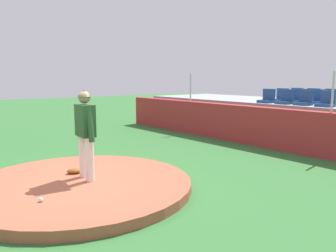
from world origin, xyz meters
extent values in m
plane|color=#306A30|center=(0.00, 0.00, 0.00)|extent=(60.00, 60.00, 0.00)
cylinder|color=#A0543B|center=(0.00, 0.00, 0.09)|extent=(4.43, 4.43, 0.18)
cylinder|color=silver|center=(-0.23, 0.20, 0.62)|extent=(0.17, 0.17, 0.88)
cylinder|color=silver|center=(0.12, 0.17, 0.62)|extent=(0.17, 0.17, 0.88)
cube|color=#1E4723|center=(-0.05, 0.18, 1.38)|extent=(0.52, 0.30, 0.63)
cylinder|color=#1E4723|center=(-0.31, 0.21, 1.34)|extent=(0.20, 0.13, 0.72)
cylinder|color=#1E4723|center=(0.21, 0.16, 1.34)|extent=(0.26, 0.13, 0.72)
sphere|color=#8C6647|center=(-0.05, 0.18, 1.83)|extent=(0.24, 0.24, 0.24)
cone|color=#1E4723|center=(-0.05, 0.18, 1.92)|extent=(0.30, 0.30, 0.13)
sphere|color=white|center=(0.66, -0.98, 0.22)|extent=(0.07, 0.07, 0.07)
ellipsoid|color=brown|center=(-0.57, 0.13, 0.24)|extent=(0.30, 0.35, 0.11)
cube|color=#A42C2D|center=(0.00, 6.45, 0.64)|extent=(14.80, 0.40, 1.28)
cylinder|color=silver|center=(-3.75, 6.45, 1.84)|extent=(0.06, 0.06, 1.11)
cylinder|color=silver|center=(1.86, 6.45, 1.84)|extent=(0.06, 0.06, 1.11)
cube|color=#919797|center=(0.00, 9.05, 0.66)|extent=(14.56, 3.64, 1.32)
cube|color=navy|center=(-1.06, 7.65, 1.37)|extent=(0.48, 0.44, 0.10)
cube|color=navy|center=(-1.06, 7.83, 1.62)|extent=(0.48, 0.08, 0.40)
cube|color=navy|center=(-0.33, 7.67, 1.37)|extent=(0.48, 0.44, 0.10)
cube|color=navy|center=(-0.33, 7.85, 1.62)|extent=(0.48, 0.08, 0.40)
cube|color=navy|center=(0.34, 7.70, 1.37)|extent=(0.48, 0.44, 0.10)
cube|color=navy|center=(0.34, 7.88, 1.62)|extent=(0.48, 0.08, 0.40)
cube|color=navy|center=(1.08, 7.69, 1.37)|extent=(0.48, 0.44, 0.10)
cube|color=navy|center=(1.08, 7.87, 1.62)|extent=(0.48, 0.08, 0.40)
cube|color=navy|center=(-1.07, 8.55, 1.37)|extent=(0.48, 0.44, 0.10)
cube|color=navy|center=(-1.07, 8.73, 1.62)|extent=(0.48, 0.08, 0.40)
cube|color=navy|center=(-0.37, 8.58, 1.37)|extent=(0.48, 0.44, 0.10)
cube|color=navy|center=(-0.37, 8.76, 1.62)|extent=(0.48, 0.08, 0.40)
cube|color=navy|center=(0.34, 8.59, 1.37)|extent=(0.48, 0.44, 0.10)
cube|color=navy|center=(0.34, 8.77, 1.62)|extent=(0.48, 0.08, 0.40)
cube|color=navy|center=(1.03, 8.56, 1.37)|extent=(0.48, 0.44, 0.10)
cube|color=navy|center=(-1.03, 9.49, 1.37)|extent=(0.48, 0.44, 0.10)
cube|color=navy|center=(-1.03, 9.67, 1.62)|extent=(0.48, 0.08, 0.40)
cube|color=navy|center=(-0.33, 9.44, 1.37)|extent=(0.48, 0.44, 0.10)
cube|color=navy|center=(-0.33, 9.62, 1.62)|extent=(0.48, 0.08, 0.40)
cube|color=navy|center=(0.36, 9.48, 1.37)|extent=(0.48, 0.44, 0.10)
cube|color=navy|center=(0.36, 9.66, 1.62)|extent=(0.48, 0.08, 0.40)
camera|label=1|loc=(6.11, -2.69, 2.22)|focal=35.87mm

